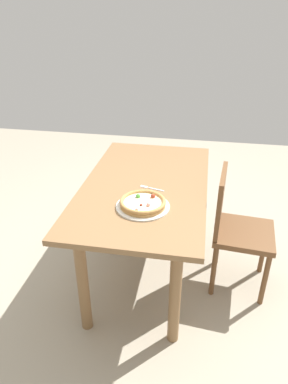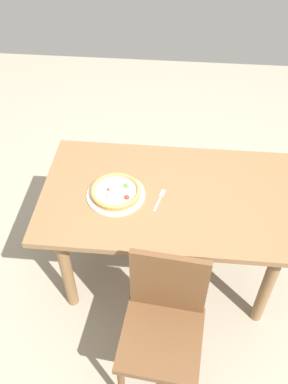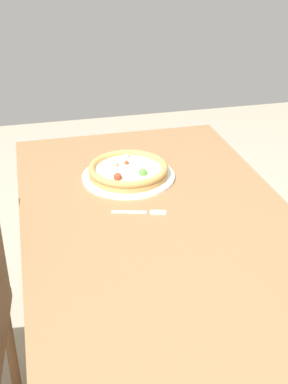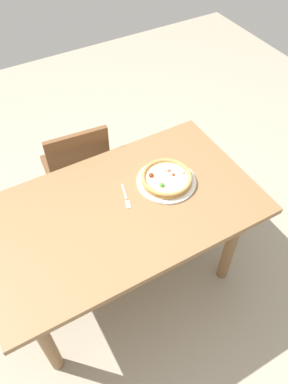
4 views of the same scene
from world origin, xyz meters
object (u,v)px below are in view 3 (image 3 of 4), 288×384
Objects in this scene: dining_table at (162,252)px; fork at (143,212)px; pizza at (128,170)px; plate at (128,176)px.

fork is (-0.06, -0.05, 0.12)m from dining_table.
dining_table is 0.34m from pizza.
dining_table is 0.33m from plate.
dining_table is at bearing 7.29° from plate.
pizza reaches higher than fork.
pizza is 1.70× the size of fork.
plate is at bearing 156.89° from pizza.
pizza is at bearing 103.97° from fork.
plate is at bearing -172.71° from dining_table.
pizza is 0.25m from fork.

